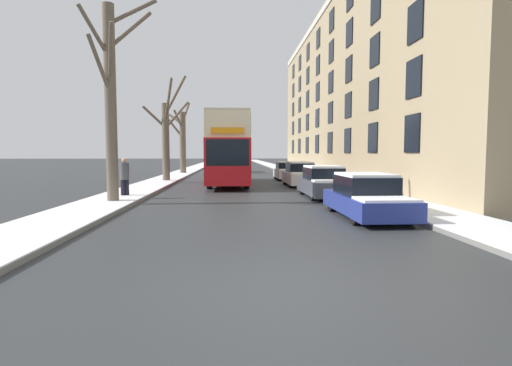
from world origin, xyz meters
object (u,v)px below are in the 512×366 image
at_px(parked_car_1, 324,183).
at_px(bare_tree_left_1, 167,135).
at_px(parked_car_3, 287,171).
at_px(oncoming_van, 223,160).
at_px(parked_car_0, 366,197).
at_px(bare_tree_left_2, 182,140).
at_px(parked_car_2, 300,175).
at_px(bare_tree_left_0, 111,96).
at_px(pedestrian_left_sidewalk, 125,176).
at_px(double_decker_bus, 228,147).

bearing_deg(parked_car_1, bare_tree_left_1, 131.15).
height_order(parked_car_3, oncoming_van, oncoming_van).
distance_m(parked_car_0, oncoming_van, 32.05).
distance_m(bare_tree_left_2, parked_car_2, 17.64).
bearing_deg(parked_car_2, parked_car_3, 90.00).
relative_size(bare_tree_left_1, parked_car_3, 1.74).
relative_size(bare_tree_left_0, pedestrian_left_sidewalk, 4.45).
bearing_deg(pedestrian_left_sidewalk, parked_car_2, 3.00).
height_order(parked_car_0, oncoming_van, oncoming_van).
height_order(bare_tree_left_0, parked_car_0, bare_tree_left_0).
bearing_deg(parked_car_2, bare_tree_left_2, 121.87).
distance_m(parked_car_1, oncoming_van, 26.18).
relative_size(parked_car_3, oncoming_van, 0.80).
height_order(bare_tree_left_0, bare_tree_left_2, bare_tree_left_0).
height_order(bare_tree_left_2, pedestrian_left_sidewalk, bare_tree_left_2).
bearing_deg(oncoming_van, bare_tree_left_1, -103.31).
relative_size(bare_tree_left_2, double_decker_bus, 0.62).
xyz_separation_m(parked_car_2, parked_car_3, (-0.00, 6.10, -0.04)).
distance_m(bare_tree_left_2, parked_car_0, 28.99).
distance_m(bare_tree_left_0, oncoming_van, 28.23).
relative_size(parked_car_2, parked_car_3, 1.02).
bearing_deg(parked_car_1, pedestrian_left_sidewalk, -179.36).
bearing_deg(parked_car_3, parked_car_0, -90.00).
bearing_deg(parked_car_0, parked_car_1, 90.00).
bearing_deg(bare_tree_left_2, parked_car_2, -58.13).
xyz_separation_m(bare_tree_left_1, parked_car_0, (8.90, -16.16, -2.68)).
xyz_separation_m(bare_tree_left_2, parked_car_3, (9.20, -8.70, -2.76)).
bearing_deg(pedestrian_left_sidewalk, oncoming_van, 48.27).
xyz_separation_m(parked_car_1, oncoming_van, (-5.24, 25.64, 0.63)).
bearing_deg(bare_tree_left_0, bare_tree_left_2, 90.31).
relative_size(parked_car_0, parked_car_2, 1.04).
distance_m(bare_tree_left_2, parked_car_3, 12.96).
height_order(double_decker_bus, parked_car_1, double_decker_bus).
height_order(bare_tree_left_1, parked_car_2, bare_tree_left_1).
height_order(bare_tree_left_1, parked_car_0, bare_tree_left_1).
relative_size(double_decker_bus, oncoming_van, 2.18).
xyz_separation_m(bare_tree_left_2, parked_car_2, (9.20, -14.80, -2.72)).
distance_m(bare_tree_left_1, parked_car_3, 9.62).
distance_m(double_decker_bus, pedestrian_left_sidewalk, 9.56).
bearing_deg(parked_car_1, parked_car_3, 90.00).
distance_m(bare_tree_left_1, oncoming_van, 16.01).
relative_size(bare_tree_left_0, bare_tree_left_1, 1.13).
relative_size(parked_car_1, parked_car_3, 1.08).
distance_m(bare_tree_left_0, bare_tree_left_1, 12.39).
xyz_separation_m(bare_tree_left_1, parked_car_2, (8.90, -3.61, -2.62)).
height_order(bare_tree_left_0, parked_car_3, bare_tree_left_0).
xyz_separation_m(double_decker_bus, parked_car_0, (4.53, -14.10, -1.86)).
bearing_deg(double_decker_bus, oncoming_van, 92.33).
distance_m(parked_car_1, pedestrian_left_sidewalk, 9.18).
bearing_deg(bare_tree_left_2, bare_tree_left_1, -88.46).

